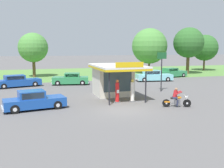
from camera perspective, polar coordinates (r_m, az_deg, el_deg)
ground_plane at (r=19.72m, az=2.28°, el=-5.82°), size 300.00×300.00×0.00m
grass_verge_strip at (r=48.72m, az=-9.39°, el=2.35°), size 120.00×24.00×0.01m
service_station_kiosk at (r=25.32m, az=0.38°, el=1.44°), size 4.20×6.74×3.59m
gas_pump_nearside at (r=22.07m, az=1.20°, el=-1.84°), size 0.44×0.44×2.04m
gas_pump_offside at (r=22.55m, az=4.63°, el=-1.68°), size 0.44×0.44×2.02m
motorcycle_with_rider at (r=21.12m, az=14.27°, el=-3.31°), size 2.24×0.92×1.58m
featured_classic_sedan at (r=20.69m, az=-17.10°, el=-3.61°), size 5.03×2.59×1.48m
parked_car_second_row_spare at (r=33.19m, az=-20.48°, el=0.53°), size 5.76×3.18×1.49m
parked_car_back_row_centre_left at (r=42.98m, az=13.27°, el=2.44°), size 5.45×2.71×1.52m
parked_car_back_row_centre at (r=33.67m, az=-9.26°, el=1.07°), size 5.06×2.78×1.53m
parked_car_back_row_far_left at (r=37.32m, az=9.35°, el=1.77°), size 5.51×2.61×1.59m
tree_oak_far_right at (r=43.89m, az=-17.31°, el=7.81°), size 4.82×4.82×7.27m
tree_oak_right at (r=57.96m, az=20.14°, el=7.65°), size 5.50×5.50×7.60m
tree_oak_far_left at (r=48.31m, az=8.23°, el=8.23°), size 6.56×6.56×8.42m
tree_oak_centre at (r=49.64m, az=16.85°, el=8.87°), size 5.59×5.59×8.57m
roadside_pole_sign at (r=28.23m, az=11.11°, el=4.30°), size 1.10×0.12×4.29m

